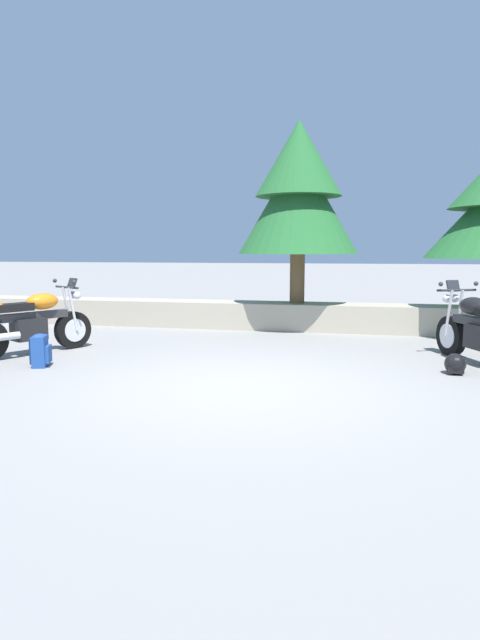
{
  "coord_description": "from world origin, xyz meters",
  "views": [
    {
      "loc": [
        1.33,
        -6.12,
        1.64
      ],
      "look_at": [
        -0.27,
        1.2,
        0.65
      ],
      "focal_mm": 29.79,
      "sensor_mm": 36.0,
      "label": 1
    }
  ],
  "objects": [
    {
      "name": "ground_plane",
      "position": [
        0.0,
        0.0,
        0.0
      ],
      "size": [
        120.0,
        120.0,
        0.0
      ],
      "primitive_type": "plane",
      "color": "gray"
    },
    {
      "name": "stone_wall",
      "position": [
        0.0,
        4.8,
        0.28
      ],
      "size": [
        36.0,
        0.8,
        0.55
      ],
      "primitive_type": "cube",
      "color": "#A89E89",
      "rests_on": "ground"
    },
    {
      "name": "motorcycle_orange_near_left",
      "position": [
        -3.63,
        1.27,
        0.49
      ],
      "size": [
        1.18,
        1.88,
        1.18
      ],
      "color": "black",
      "rests_on": "ground"
    },
    {
      "name": "motorcycle_black_centre",
      "position": [
        3.09,
        1.95,
        0.49
      ],
      "size": [
        1.07,
        1.95,
        1.18
      ],
      "color": "black",
      "rests_on": "ground"
    },
    {
      "name": "rider_backpack",
      "position": [
        -3.01,
        0.47,
        0.24
      ],
      "size": [
        0.32,
        0.34,
        0.47
      ],
      "color": "navy",
      "rests_on": "ground"
    },
    {
      "name": "rider_helmet",
      "position": [
        2.65,
        1.23,
        0.14
      ],
      "size": [
        0.28,
        0.28,
        0.28
      ],
      "color": "black",
      "rests_on": "ground"
    },
    {
      "name": "pine_tree_far_left",
      "position": [
        0.14,
        4.81,
        2.83
      ],
      "size": [
        2.42,
        2.42,
        3.66
      ],
      "color": "brown",
      "rests_on": "stone_wall"
    }
  ]
}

